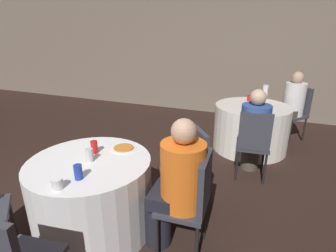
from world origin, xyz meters
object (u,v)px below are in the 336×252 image
chair_near_northeast (191,165)px  soda_can_blue (78,172)px  table_near (93,195)px  soda_can_silver (90,155)px  chair_near_east (194,197)px  person_blue_shirt (254,132)px  chair_far_northeast (296,109)px  bottle_far (265,92)px  person_orange_shirt (176,186)px  table_far (251,128)px  person_white_shirt (290,107)px  soda_can_red (94,147)px  pizza_plate_near (124,148)px  chair_far_south (254,140)px

chair_near_northeast → soda_can_blue: chair_near_northeast is taller
table_near → soda_can_silver: bearing=-9.1°
chair_near_east → person_blue_shirt: person_blue_shirt is taller
chair_far_northeast → chair_near_northeast: bearing=109.9°
table_near → bottle_far: 3.27m
chair_near_northeast → person_orange_shirt: person_orange_shirt is taller
table_near → chair_near_east: bearing=3.3°
soda_can_blue → table_far: bearing=67.6°
person_orange_shirt → soda_can_silver: 0.82m
table_near → person_orange_shirt: 0.87m
person_white_shirt → chair_near_east: bearing=117.6°
soda_can_blue → chair_near_northeast: bearing=51.3°
person_white_shirt → table_far: bearing=90.0°
soda_can_blue → chair_near_east: bearing=21.6°
person_blue_shirt → soda_can_red: (-1.38, -1.46, 0.18)m
chair_near_northeast → person_blue_shirt: bearing=-62.0°
table_near → chair_near_east: (0.98, 0.06, 0.19)m
bottle_far → chair_near_east: bearing=-98.3°
chair_near_east → chair_far_northeast: bearing=-20.4°
chair_far_northeast → soda_can_red: (-1.98, -3.02, 0.24)m
person_orange_shirt → soda_can_silver: bearing=90.3°
chair_near_northeast → person_orange_shirt: (0.02, -0.52, 0.08)m
chair_near_northeast → table_far: bearing=-48.7°
person_white_shirt → soda_can_silver: bearing=102.9°
chair_near_east → person_white_shirt: size_ratio=0.77×
person_blue_shirt → soda_can_silver: (-1.31, -1.63, 0.18)m
soda_can_silver → bottle_far: bottle_far is taller
table_near → pizza_plate_near: bearing=63.6°
person_blue_shirt → pizza_plate_near: size_ratio=4.74×
table_far → chair_far_northeast: chair_far_northeast is taller
table_far → chair_near_east: bearing=-96.5°
person_blue_shirt → bottle_far: person_blue_shirt is taller
chair_near_east → soda_can_silver: 0.99m
table_far → chair_near_northeast: chair_near_northeast is taller
person_orange_shirt → bottle_far: person_orange_shirt is taller
person_white_shirt → person_orange_shirt: size_ratio=0.98×
table_far → chair_far_south: bearing=-84.5°
pizza_plate_near → soda_can_red: (-0.22, -0.18, 0.05)m
chair_near_northeast → person_white_shirt: bearing=-57.6°
person_white_shirt → pizza_plate_near: (-1.66, -2.73, 0.12)m
table_near → chair_far_northeast: 3.73m
soda_can_red → person_orange_shirt: bearing=-7.2°
chair_near_northeast → soda_can_red: chair_near_northeast is taller
pizza_plate_near → bottle_far: (1.23, 2.58, 0.12)m
person_blue_shirt → soda_can_red: person_blue_shirt is taller
table_near → person_white_shirt: size_ratio=0.94×
chair_near_northeast → chair_near_east: same height
person_blue_shirt → chair_far_south: bearing=-90.0°
chair_near_east → person_white_shirt: (0.85, 3.01, 0.06)m
person_white_shirt → soda_can_blue: (-1.70, -3.35, 0.18)m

